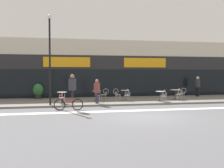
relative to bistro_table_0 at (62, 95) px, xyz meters
The scene contains 22 objects.
ground_plane 7.02m from the bistro_table_0, 55.70° to the right, with size 120.00×120.00×0.00m, color #5B5B60.
sidewalk_slab 4.25m from the bistro_table_0, 20.60° to the left, with size 40.00×5.50×0.12m, color slate.
storefront_facade 7.57m from the bistro_table_0, 57.55° to the left, with size 40.00×4.06×5.09m.
bike_lane_stripe 5.37m from the bistro_table_0, 42.35° to the right, with size 36.00×0.70×0.01m, color silver.
bistro_table_0 is the anchor object (origin of this frame).
bistro_table_1 2.86m from the bistro_table_0, 26.14° to the left, with size 0.67×0.67×0.75m.
bistro_table_2 4.82m from the bistro_table_0, 12.03° to the left, with size 0.63×0.63×0.78m.
bistro_table_3 7.09m from the bistro_table_0, ahead, with size 0.67×0.67×0.74m.
bistro_table_4 8.78m from the bistro_table_0, ahead, with size 0.80×0.80×0.77m.
cafe_chair_0_near 0.63m from the bistro_table_0, 90.63° to the right, with size 0.43×0.59×0.90m.
cafe_chair_1_near 2.64m from the bistro_table_0, 13.92° to the left, with size 0.44×0.59×0.90m.
cafe_chair_1_side 3.43m from the bistro_table_0, 21.40° to the left, with size 0.59×0.44×0.90m.
cafe_chair_2_near 4.73m from the bistro_table_0, ahead, with size 0.44×0.59×0.90m.
cafe_chair_2_side 4.21m from the bistro_table_0, 13.76° to the left, with size 0.58×0.42×0.90m.
cafe_chair_3_near 7.14m from the bistro_table_0, ahead, with size 0.41×0.58×0.90m.
cafe_chair_4_near 8.74m from the bistro_table_0, ahead, with size 0.42×0.58×0.90m.
cafe_chair_4_side 9.41m from the bistro_table_0, ahead, with size 0.58×0.42×0.90m.
planter_pot 4.05m from the bistro_table_0, 117.07° to the left, with size 0.83×0.83×1.22m.
lamp_post 2.98m from the bistro_table_0, 134.96° to the right, with size 0.26×0.26×5.82m.
cyclist_0 2.86m from the bistro_table_0, 79.48° to the right, with size 1.71×0.52×2.12m.
pedestrian_near_end 2.44m from the bistro_table_0, 14.15° to the right, with size 0.52×0.52×1.65m.
pedestrian_far_end 12.30m from the bistro_table_0, 14.35° to the left, with size 0.57×0.57×1.77m.
Camera 1 is at (-4.16, -12.44, 2.19)m, focal length 42.00 mm.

